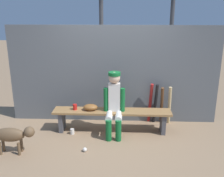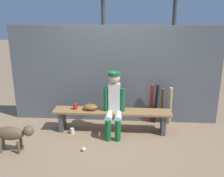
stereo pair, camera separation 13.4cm
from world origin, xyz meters
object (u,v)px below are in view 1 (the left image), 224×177
(scoreboard, at_px, (140,1))
(dog, at_px, (13,135))
(bat_wood_natural, at_px, (169,105))
(baseball_glove, at_px, (90,107))
(cup_on_bench, at_px, (75,107))
(bat_aluminum_red, at_px, (150,103))
(player_seated, at_px, (114,102))
(baseball, at_px, (85,150))
(bat_wood_dark, at_px, (162,105))
(dugout_bench, at_px, (112,115))
(bat_aluminum_black, at_px, (155,104))
(cup_on_ground, at_px, (72,131))

(scoreboard, relative_size, dog, 4.25)
(bat_wood_natural, bearing_deg, baseball_glove, -165.87)
(cup_on_bench, bearing_deg, bat_aluminum_red, 16.21)
(player_seated, height_order, bat_wood_natural, player_seated)
(cup_on_bench, height_order, dog, cup_on_bench)
(baseball_glove, height_order, baseball, baseball_glove)
(scoreboard, bearing_deg, bat_wood_dark, -69.44)
(dugout_bench, distance_m, bat_aluminum_black, 0.99)
(bat_wood_natural, height_order, cup_on_bench, bat_wood_natural)
(baseball_glove, bearing_deg, dog, -143.12)
(baseball_glove, xyz_separation_m, dog, (-1.19, -0.89, -0.17))
(cup_on_ground, height_order, scoreboard, scoreboard)
(player_seated, xyz_separation_m, bat_aluminum_red, (0.74, 0.56, -0.21))
(baseball_glove, bearing_deg, cup_on_bench, 177.88)
(bat_aluminum_red, xyz_separation_m, bat_aluminum_black, (0.10, -0.04, -0.00))
(baseball_glove, height_order, dog, baseball_glove)
(player_seated, height_order, baseball, player_seated)
(bat_wood_dark, relative_size, bat_wood_natural, 0.99)
(bat_aluminum_red, relative_size, baseball, 12.01)
(baseball_glove, relative_size, bat_aluminum_black, 0.32)
(dugout_bench, distance_m, baseball, 0.96)
(baseball_glove, height_order, bat_wood_dark, bat_wood_dark)
(scoreboard, bearing_deg, dog, -130.53)
(player_seated, bearing_deg, dog, -154.56)
(baseball, distance_m, cup_on_bench, 0.98)
(player_seated, bearing_deg, cup_on_bench, 171.43)
(baseball_glove, distance_m, dog, 1.50)
(bat_aluminum_black, height_order, baseball, bat_aluminum_black)
(player_seated, relative_size, dog, 1.44)
(cup_on_ground, bearing_deg, bat_aluminum_red, 21.55)
(baseball, bearing_deg, player_seated, 55.51)
(bat_aluminum_black, distance_m, bat_wood_dark, 0.14)
(baseball_glove, distance_m, bat_aluminum_black, 1.38)
(player_seated, relative_size, bat_wood_dark, 1.47)
(bat_aluminum_red, height_order, bat_wood_natural, bat_aluminum_red)
(baseball, bearing_deg, dog, -175.32)
(bat_aluminum_black, height_order, scoreboard, scoreboard)
(cup_on_bench, xyz_separation_m, scoreboard, (1.30, 1.65, 2.01))
(dugout_bench, distance_m, baseball_glove, 0.45)
(dugout_bench, bearing_deg, bat_wood_natural, 18.87)
(dugout_bench, relative_size, bat_aluminum_black, 2.60)
(bat_aluminum_black, distance_m, cup_on_ground, 1.80)
(bat_wood_dark, relative_size, baseball, 11.18)
(bat_wood_natural, bearing_deg, bat_aluminum_red, 172.99)
(bat_aluminum_black, relative_size, cup_on_bench, 8.07)
(player_seated, height_order, bat_aluminum_red, player_seated)
(cup_on_bench, relative_size, scoreboard, 0.03)
(bat_aluminum_black, height_order, bat_wood_natural, bat_aluminum_black)
(bat_aluminum_red, distance_m, dog, 2.76)
(dog, bearing_deg, cup_on_bench, 45.68)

